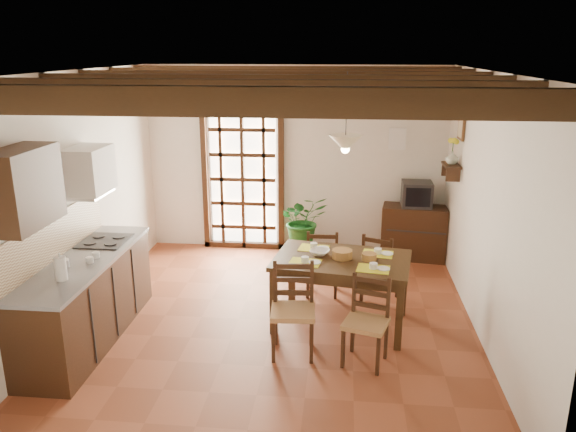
# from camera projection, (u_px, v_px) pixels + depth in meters

# --- Properties ---
(ground_plane) EXTENTS (5.00, 5.00, 0.00)m
(ground_plane) POSITION_uv_depth(u_px,v_px,m) (276.00, 321.00, 6.50)
(ground_plane) COLOR brown
(room_shell) EXTENTS (4.52, 5.02, 2.81)m
(room_shell) POSITION_uv_depth(u_px,v_px,m) (275.00, 167.00, 5.97)
(room_shell) COLOR silver
(room_shell) RESTS_ON ground_plane
(ceiling_beams) EXTENTS (4.50, 4.34, 0.20)m
(ceiling_beams) POSITION_uv_depth(u_px,v_px,m) (274.00, 83.00, 5.72)
(ceiling_beams) COLOR black
(ceiling_beams) RESTS_ON room_shell
(french_door) EXTENTS (1.26, 0.11, 2.32)m
(french_door) POSITION_uv_depth(u_px,v_px,m) (243.00, 174.00, 8.57)
(french_door) COLOR white
(french_door) RESTS_ON ground_plane
(kitchen_counter) EXTENTS (0.64, 2.25, 1.38)m
(kitchen_counter) POSITION_uv_depth(u_px,v_px,m) (87.00, 298.00, 5.98)
(kitchen_counter) COLOR black
(kitchen_counter) RESTS_ON ground_plane
(upper_cabinet) EXTENTS (0.35, 0.80, 0.70)m
(upper_cabinet) POSITION_uv_depth(u_px,v_px,m) (23.00, 188.00, 4.93)
(upper_cabinet) COLOR black
(upper_cabinet) RESTS_ON room_shell
(range_hood) EXTENTS (0.38, 0.60, 0.54)m
(range_hood) POSITION_uv_depth(u_px,v_px,m) (89.00, 171.00, 6.15)
(range_hood) COLOR white
(range_hood) RESTS_ON room_shell
(counter_items) EXTENTS (0.50, 1.43, 0.25)m
(counter_items) POSITION_uv_depth(u_px,v_px,m) (86.00, 252.00, 5.92)
(counter_items) COLOR black
(counter_items) RESTS_ON kitchen_counter
(dining_table) EXTENTS (1.60, 1.16, 0.80)m
(dining_table) POSITION_uv_depth(u_px,v_px,m) (342.00, 267.00, 6.23)
(dining_table) COLOR #372412
(dining_table) RESTS_ON ground_plane
(chair_near_left) EXTENTS (0.47, 0.45, 0.96)m
(chair_near_left) POSITION_uv_depth(u_px,v_px,m) (293.00, 326.00, 5.73)
(chair_near_left) COLOR #A27445
(chair_near_left) RESTS_ON ground_plane
(chair_near_right) EXTENTS (0.50, 0.49, 0.89)m
(chair_near_right) POSITION_uv_depth(u_px,v_px,m) (365.00, 337.00, 5.56)
(chair_near_right) COLOR #A27445
(chair_near_right) RESTS_ON ground_plane
(chair_far_left) EXTENTS (0.42, 0.40, 0.88)m
(chair_far_left) POSITION_uv_depth(u_px,v_px,m) (322.00, 273.00, 7.14)
(chair_far_left) COLOR #A27445
(chair_far_left) RESTS_ON ground_plane
(chair_far_right) EXTENTS (0.53, 0.51, 0.88)m
(chair_far_right) POSITION_uv_depth(u_px,v_px,m) (380.00, 279.00, 6.96)
(chair_far_right) COLOR #A27445
(chair_far_right) RESTS_ON ground_plane
(table_setting) EXTENTS (1.07, 0.72, 0.10)m
(table_setting) POSITION_uv_depth(u_px,v_px,m) (342.00, 252.00, 6.18)
(table_setting) COLOR yellow
(table_setting) RESTS_ON dining_table
(table_bowl) EXTENTS (0.27, 0.27, 0.05)m
(table_bowl) POSITION_uv_depth(u_px,v_px,m) (320.00, 252.00, 6.30)
(table_bowl) COLOR white
(table_bowl) RESTS_ON dining_table
(sideboard) EXTENTS (0.99, 0.55, 0.80)m
(sideboard) POSITION_uv_depth(u_px,v_px,m) (414.00, 232.00, 8.33)
(sideboard) COLOR black
(sideboard) RESTS_ON ground_plane
(crt_tv) EXTENTS (0.43, 0.40, 0.37)m
(crt_tv) POSITION_uv_depth(u_px,v_px,m) (417.00, 194.00, 8.15)
(crt_tv) COLOR black
(crt_tv) RESTS_ON sideboard
(fuse_box) EXTENTS (0.25, 0.03, 0.32)m
(fuse_box) POSITION_uv_depth(u_px,v_px,m) (397.00, 139.00, 8.21)
(fuse_box) COLOR white
(fuse_box) RESTS_ON room_shell
(plant_pot) EXTENTS (0.37, 0.37, 0.23)m
(plant_pot) POSITION_uv_depth(u_px,v_px,m) (303.00, 249.00, 8.50)
(plant_pot) COLOR maroon
(plant_pot) RESTS_ON ground_plane
(potted_plant) EXTENTS (2.24, 2.09, 2.00)m
(potted_plant) POSITION_uv_depth(u_px,v_px,m) (303.00, 220.00, 8.36)
(potted_plant) COLOR #144C19
(potted_plant) RESTS_ON ground_plane
(wall_shelf) EXTENTS (0.20, 0.42, 0.20)m
(wall_shelf) POSITION_uv_depth(u_px,v_px,m) (451.00, 168.00, 7.38)
(wall_shelf) COLOR black
(wall_shelf) RESTS_ON room_shell
(shelf_vase) EXTENTS (0.15, 0.15, 0.15)m
(shelf_vase) POSITION_uv_depth(u_px,v_px,m) (452.00, 158.00, 7.34)
(shelf_vase) COLOR #B2BFB2
(shelf_vase) RESTS_ON wall_shelf
(shelf_flowers) EXTENTS (0.14, 0.14, 0.36)m
(shelf_flowers) POSITION_uv_depth(u_px,v_px,m) (453.00, 142.00, 7.28)
(shelf_flowers) COLOR yellow
(shelf_flowers) RESTS_ON shelf_vase
(framed_picture) EXTENTS (0.03, 0.32, 0.32)m
(framed_picture) POSITION_uv_depth(u_px,v_px,m) (461.00, 127.00, 7.22)
(framed_picture) COLOR brown
(framed_picture) RESTS_ON room_shell
(pendant_lamp) EXTENTS (0.36, 0.36, 0.84)m
(pendant_lamp) POSITION_uv_depth(u_px,v_px,m) (345.00, 142.00, 5.93)
(pendant_lamp) COLOR black
(pendant_lamp) RESTS_ON room_shell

